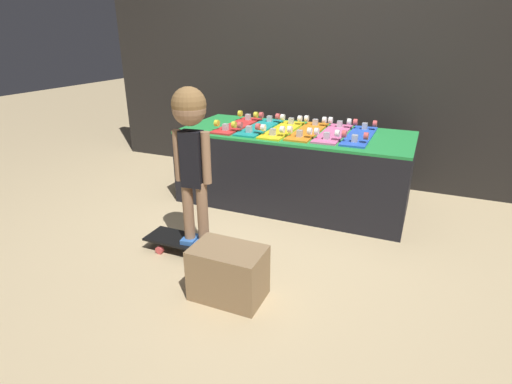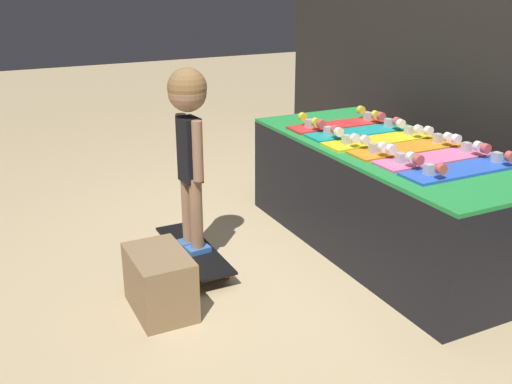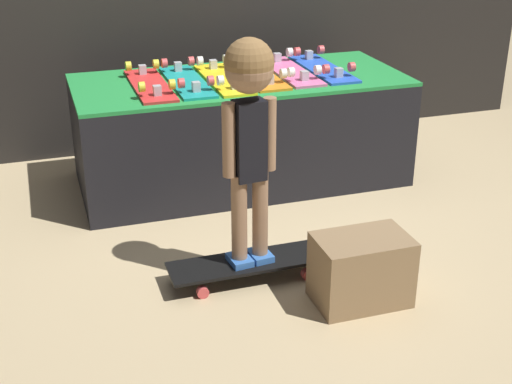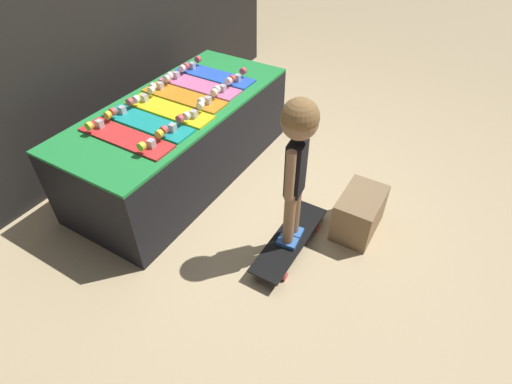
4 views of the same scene
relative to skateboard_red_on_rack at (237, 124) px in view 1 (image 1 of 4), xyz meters
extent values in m
plane|color=tan|center=(0.51, -0.45, -0.63)|extent=(16.00, 16.00, 0.00)
cube|color=black|center=(0.51, 0.76, 0.50)|extent=(4.60, 0.10, 2.26)
cube|color=black|center=(0.51, 0.02, -0.34)|extent=(1.85, 0.80, 0.60)
cube|color=#23893D|center=(0.51, 0.02, -0.03)|extent=(1.85, 0.80, 0.02)
cube|color=red|center=(0.00, 0.00, -0.01)|extent=(0.18, 0.67, 0.01)
cube|color=#B7B7BC|center=(0.00, 0.22, 0.02)|extent=(0.04, 0.04, 0.05)
cylinder|color=yellow|center=(0.08, 0.22, 0.05)|extent=(0.03, 0.05, 0.05)
cylinder|color=yellow|center=(-0.08, 0.22, 0.05)|extent=(0.03, 0.05, 0.05)
cube|color=#B7B7BC|center=(0.00, -0.22, 0.02)|extent=(0.04, 0.04, 0.05)
cylinder|color=yellow|center=(0.08, -0.22, 0.05)|extent=(0.03, 0.05, 0.05)
cylinder|color=yellow|center=(-0.08, -0.22, 0.05)|extent=(0.03, 0.05, 0.05)
cube|color=teal|center=(0.20, 0.01, -0.01)|extent=(0.18, 0.67, 0.01)
cube|color=#B7B7BC|center=(0.20, 0.23, 0.02)|extent=(0.04, 0.04, 0.05)
cylinder|color=#D84C4C|center=(0.28, 0.23, 0.05)|extent=(0.03, 0.05, 0.05)
cylinder|color=#D84C4C|center=(0.13, 0.23, 0.05)|extent=(0.03, 0.05, 0.05)
cube|color=#B7B7BC|center=(0.20, -0.21, 0.02)|extent=(0.04, 0.04, 0.05)
cylinder|color=#D84C4C|center=(0.28, -0.21, 0.05)|extent=(0.03, 0.05, 0.05)
cylinder|color=#D84C4C|center=(0.13, -0.21, 0.05)|extent=(0.03, 0.05, 0.05)
cube|color=yellow|center=(0.41, -0.01, -0.01)|extent=(0.18, 0.67, 0.01)
cube|color=#B7B7BC|center=(0.41, 0.21, 0.02)|extent=(0.04, 0.04, 0.05)
cylinder|color=white|center=(0.49, 0.21, 0.05)|extent=(0.03, 0.05, 0.05)
cylinder|color=white|center=(0.33, 0.21, 0.05)|extent=(0.03, 0.05, 0.05)
cube|color=#B7B7BC|center=(0.41, -0.23, 0.02)|extent=(0.04, 0.04, 0.05)
cylinder|color=white|center=(0.49, -0.23, 0.05)|extent=(0.03, 0.05, 0.05)
cylinder|color=white|center=(0.33, -0.23, 0.05)|extent=(0.03, 0.05, 0.05)
cube|color=orange|center=(0.61, 0.03, -0.01)|extent=(0.18, 0.67, 0.01)
cube|color=#B7B7BC|center=(0.61, 0.25, 0.02)|extent=(0.04, 0.04, 0.05)
cylinder|color=white|center=(0.69, 0.25, 0.05)|extent=(0.03, 0.05, 0.05)
cylinder|color=white|center=(0.54, 0.25, 0.05)|extent=(0.03, 0.05, 0.05)
cube|color=#B7B7BC|center=(0.61, -0.19, 0.02)|extent=(0.04, 0.04, 0.05)
cylinder|color=white|center=(0.69, -0.19, 0.05)|extent=(0.03, 0.05, 0.05)
cylinder|color=white|center=(0.54, -0.19, 0.05)|extent=(0.03, 0.05, 0.05)
cube|color=pink|center=(0.82, 0.04, -0.01)|extent=(0.18, 0.67, 0.01)
cube|color=#B7B7BC|center=(0.82, 0.26, 0.02)|extent=(0.04, 0.04, 0.05)
cylinder|color=white|center=(0.90, 0.26, 0.05)|extent=(0.03, 0.05, 0.05)
cylinder|color=white|center=(0.74, 0.26, 0.05)|extent=(0.03, 0.05, 0.05)
cube|color=#B7B7BC|center=(0.82, -0.18, 0.02)|extent=(0.04, 0.04, 0.05)
cylinder|color=white|center=(0.90, -0.18, 0.05)|extent=(0.03, 0.05, 0.05)
cylinder|color=white|center=(0.74, -0.18, 0.05)|extent=(0.03, 0.05, 0.05)
cube|color=blue|center=(1.02, 0.04, -0.01)|extent=(0.18, 0.67, 0.01)
cube|color=#B7B7BC|center=(1.02, 0.26, 0.02)|extent=(0.04, 0.04, 0.05)
cylinder|color=#D84C4C|center=(1.10, 0.26, 0.05)|extent=(0.03, 0.05, 0.05)
cylinder|color=#D84C4C|center=(0.95, 0.26, 0.05)|extent=(0.03, 0.05, 0.05)
cube|color=#B7B7BC|center=(1.02, -0.18, 0.02)|extent=(0.04, 0.04, 0.05)
cylinder|color=#D84C4C|center=(1.10, -0.18, 0.05)|extent=(0.03, 0.05, 0.05)
cylinder|color=#D84C4C|center=(0.95, -0.18, 0.05)|extent=(0.03, 0.05, 0.05)
cube|color=black|center=(0.22, -1.08, -0.55)|extent=(0.73, 0.21, 0.01)
cube|color=#B7B7BC|center=(0.46, -1.08, -0.58)|extent=(0.04, 0.04, 0.05)
cylinder|color=#D84C4C|center=(0.46, -0.99, -0.61)|extent=(0.05, 0.03, 0.05)
cylinder|color=#D84C4C|center=(0.46, -1.17, -0.61)|extent=(0.05, 0.03, 0.05)
cube|color=#B7B7BC|center=(-0.02, -1.08, -0.58)|extent=(0.04, 0.04, 0.05)
cylinder|color=#D84C4C|center=(-0.02, -0.99, -0.61)|extent=(0.05, 0.03, 0.05)
cylinder|color=#D84C4C|center=(-0.02, -1.17, -0.61)|extent=(0.05, 0.03, 0.05)
cube|color=#3870C6|center=(0.27, -1.07, -0.53)|extent=(0.10, 0.13, 0.03)
cylinder|color=#997051|center=(0.27, -1.07, -0.32)|extent=(0.07, 0.07, 0.39)
cube|color=#3870C6|center=(0.17, -1.08, -0.53)|extent=(0.10, 0.13, 0.03)
cylinder|color=#997051|center=(0.17, -1.08, -0.32)|extent=(0.07, 0.07, 0.39)
cube|color=black|center=(0.22, -1.08, 0.02)|extent=(0.14, 0.10, 0.35)
cylinder|color=#997051|center=(0.31, -1.07, 0.04)|extent=(0.06, 0.06, 0.32)
cylinder|color=#997051|center=(0.13, -1.09, 0.04)|extent=(0.06, 0.06, 0.32)
sphere|color=#997051|center=(0.22, -1.08, 0.33)|extent=(0.20, 0.20, 0.20)
sphere|color=olive|center=(0.22, -1.08, 0.35)|extent=(0.20, 0.20, 0.20)
cube|color=#8E704C|center=(0.61, -1.40, -0.48)|extent=(0.39, 0.25, 0.30)
camera|label=1|loc=(1.48, -3.03, 0.74)|focal=28.00mm
camera|label=2|loc=(3.06, -2.10, 0.91)|focal=42.00mm
camera|label=3|loc=(-0.61, -3.72, 1.04)|focal=50.00mm
camera|label=4|loc=(-1.40, -1.79, 1.38)|focal=28.00mm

